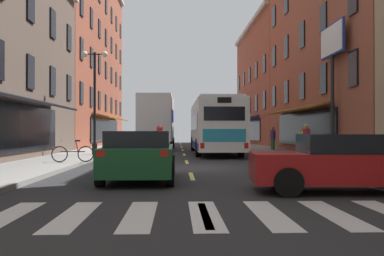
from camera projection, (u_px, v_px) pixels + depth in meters
ground_plane at (189, 169)px, 17.57m from camera, size 34.80×80.00×0.10m
lane_centre_dashes at (189, 168)px, 17.32m from camera, size 0.14×73.90×0.01m
crosswalk_near at (205, 215)px, 7.58m from camera, size 7.10×2.80×0.01m
sidewalk_left at (36, 166)px, 17.36m from camera, size 3.00×80.00×0.14m
sidewalk_right at (337, 165)px, 17.78m from camera, size 3.00×80.00×0.14m
billboard_sign at (332, 55)px, 21.63m from camera, size 0.40×3.03×6.44m
transit_bus at (214, 126)px, 28.22m from camera, size 2.66×11.98×3.32m
box_truck at (157, 122)px, 34.05m from camera, size 2.61×7.86×4.03m
sedan_near at (140, 155)px, 12.86m from camera, size 1.99×4.36×1.42m
sedan_mid at (162, 138)px, 44.69m from camera, size 1.93×4.42×1.36m
sedan_far at (348, 162)px, 10.38m from camera, size 4.46×2.26×1.34m
motorcycle_rider at (160, 148)px, 18.31m from camera, size 0.62×2.07×1.66m
bicycle_near at (73, 153)px, 18.50m from camera, size 1.71×0.48×0.91m
pedestrian_near at (306, 140)px, 21.71m from camera, size 0.51×0.36×1.63m
pedestrian_mid at (273, 138)px, 30.70m from camera, size 0.36×0.36×1.58m
street_lamp_twin at (95, 97)px, 24.65m from camera, size 1.42×0.32×5.68m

